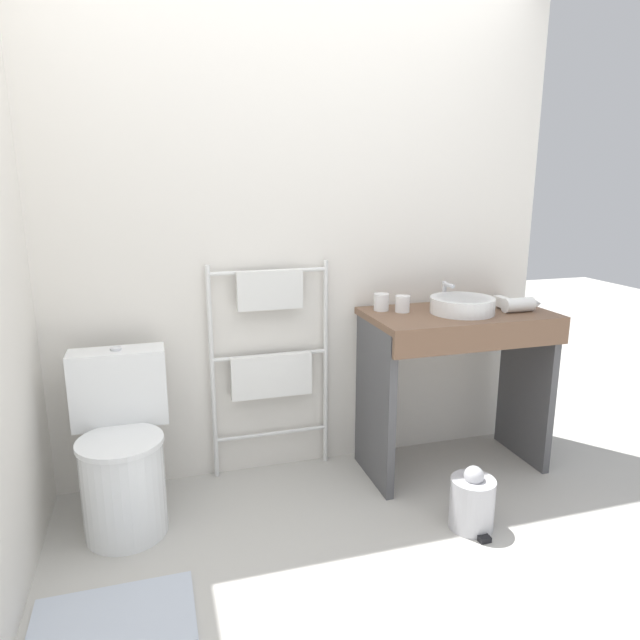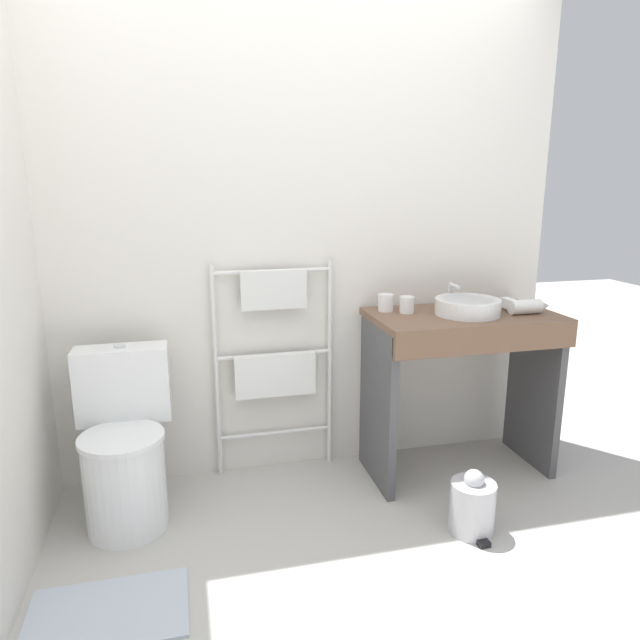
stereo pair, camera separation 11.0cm
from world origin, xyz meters
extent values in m
plane|color=#B2AFA8|center=(0.00, 0.00, 0.00)|extent=(12.00, 12.00, 0.00)
cube|color=silver|center=(0.00, 1.33, 1.31)|extent=(2.73, 0.12, 2.63)
cylinder|color=white|center=(-0.90, 0.85, 0.21)|extent=(0.35, 0.35, 0.42)
cylinder|color=white|center=(-0.90, 0.85, 0.43)|extent=(0.36, 0.36, 0.02)
cube|color=white|center=(-0.90, 1.08, 0.60)|extent=(0.42, 0.16, 0.35)
cylinder|color=silver|center=(-0.90, 1.08, 0.78)|extent=(0.05, 0.05, 0.01)
cylinder|color=silver|center=(-0.46, 1.23, 0.56)|extent=(0.02, 0.02, 1.12)
cylinder|color=silver|center=(0.13, 1.23, 0.56)|extent=(0.02, 0.02, 1.12)
cylinder|color=silver|center=(-0.16, 1.23, 0.20)|extent=(0.60, 0.02, 0.02)
cylinder|color=silver|center=(-0.16, 1.23, 0.64)|extent=(0.60, 0.02, 0.02)
cylinder|color=silver|center=(-0.16, 1.23, 1.07)|extent=(0.60, 0.02, 0.02)
cube|color=silver|center=(-0.16, 1.21, 0.98)|extent=(0.33, 0.04, 0.20)
cube|color=white|center=(-0.16, 1.21, 0.53)|extent=(0.42, 0.04, 0.22)
cube|color=brown|center=(0.76, 0.98, 0.84)|extent=(0.93, 0.53, 0.03)
cube|color=brown|center=(0.76, 0.73, 0.78)|extent=(0.93, 0.02, 0.10)
cube|color=#4C4C4F|center=(0.32, 0.98, 0.41)|extent=(0.04, 0.45, 0.83)
cube|color=#4C4C4F|center=(1.21, 0.98, 0.41)|extent=(0.04, 0.45, 0.83)
cylinder|color=white|center=(0.77, 0.96, 0.90)|extent=(0.32, 0.32, 0.08)
cylinder|color=silver|center=(0.77, 0.96, 0.94)|extent=(0.26, 0.26, 0.01)
cylinder|color=silver|center=(0.77, 1.15, 0.93)|extent=(0.02, 0.02, 0.13)
cylinder|color=silver|center=(0.77, 1.10, 0.98)|extent=(0.02, 0.09, 0.02)
cylinder|color=white|center=(0.40, 1.13, 0.90)|extent=(0.08, 0.08, 0.09)
cylinder|color=white|center=(0.49, 1.06, 0.90)|extent=(0.07, 0.07, 0.08)
cylinder|color=white|center=(1.05, 0.90, 0.90)|extent=(0.16, 0.07, 0.07)
cone|color=silver|center=(1.16, 0.90, 0.90)|extent=(0.06, 0.06, 0.06)
cube|color=white|center=(1.02, 0.98, 0.90)|extent=(0.04, 0.10, 0.05)
cylinder|color=#B7B7BC|center=(0.57, 0.45, 0.12)|extent=(0.20, 0.20, 0.23)
sphere|color=#B7B7BC|center=(0.57, 0.45, 0.25)|extent=(0.09, 0.09, 0.09)
cube|color=black|center=(0.57, 0.34, 0.01)|extent=(0.05, 0.04, 0.02)
cube|color=#B2BCCC|center=(-0.93, 0.31, 0.01)|extent=(0.56, 0.36, 0.01)
camera|label=1|loc=(-0.72, -1.52, 1.51)|focal=32.00mm
camera|label=2|loc=(-0.61, -1.55, 1.51)|focal=32.00mm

